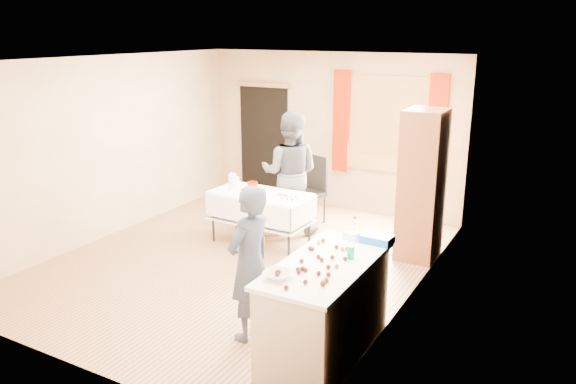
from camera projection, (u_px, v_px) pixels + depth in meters
The scene contains 29 objects.
floor at pixel (242, 261), 7.43m from camera, with size 4.50×5.50×0.02m, color #9E7047.
ceiling at pixel (237, 58), 6.70m from camera, with size 4.50×5.50×0.02m, color white.
wall_back at pixel (331, 131), 9.38m from camera, with size 4.50×0.02×2.60m, color tan.
wall_front at pixel (58, 231), 4.74m from camera, with size 4.50×0.02×2.60m, color tan.
wall_left at pixel (109, 147), 8.11m from camera, with size 0.02×5.50×2.60m, color tan.
wall_right at pixel (415, 189), 6.01m from camera, with size 0.02×5.50×2.60m, color tan.
window_frame at pixel (388, 125), 8.83m from camera, with size 1.32×0.06×1.52m, color olive.
window_pane at pixel (388, 125), 8.81m from camera, with size 1.20×0.02×1.40m, color white.
curtain_left at pixel (341, 121), 9.15m from camera, with size 0.28×0.06×1.65m, color #8B1900.
curtain_right at pixel (437, 129), 8.42m from camera, with size 0.28×0.06×1.65m, color #8B1900.
doorway at pixel (264, 142), 10.04m from camera, with size 0.95×0.04×2.00m, color black.
door_lintel at pixel (262, 85), 9.73m from camera, with size 1.05×0.06×0.08m, color olive.
cabinet at pixel (422, 185), 7.29m from camera, with size 0.50×0.60×1.98m, color brown.
counter at pixel (325, 308), 5.22m from camera, with size 0.75×1.57×0.91m.
party_table at pixel (261, 213), 7.91m from camera, with size 1.44×0.77×0.75m.
chair at pixel (309, 203), 8.81m from camera, with size 0.55×0.55×1.06m.
girl at pixel (250, 263), 5.40m from camera, with size 0.44×0.61×1.55m, color #272F48.
woman at pixel (290, 173), 8.28m from camera, with size 1.04×0.92×1.81m, color black.
soda_can at pixel (351, 252), 5.15m from camera, with size 0.07×0.07×0.12m, color #088446.
mixing_bowl at pixel (278, 275), 4.76m from camera, with size 0.24×0.24×0.06m, color white.
foam_block at pixel (351, 236), 5.62m from camera, with size 0.15×0.10×0.08m, color white.
blue_basket at pixel (377, 239), 5.54m from camera, with size 0.30×0.20×0.08m, color blue.
pitcher at pixel (232, 182), 7.94m from camera, with size 0.11×0.11×0.22m, color silver.
cup_red at pixel (252, 186), 7.95m from camera, with size 0.15×0.15×0.12m, color #B51F03.
cup_rainbow at pixel (252, 192), 7.67m from camera, with size 0.14×0.14×0.12m, color red.
small_bowl at pixel (284, 193), 7.73m from camera, with size 0.23×0.23×0.06m, color white.
pastry_tray at pixel (289, 200), 7.47m from camera, with size 0.28×0.20×0.02m, color white.
bottle at pixel (236, 179), 8.25m from camera, with size 0.09×0.09×0.16m, color white.
cake_balls at pixel (316, 265), 4.97m from camera, with size 0.49×1.14×0.04m.
Camera 1 is at (3.86, -5.72, 2.94)m, focal length 35.00 mm.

